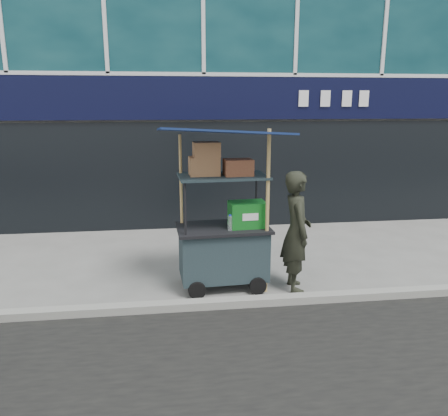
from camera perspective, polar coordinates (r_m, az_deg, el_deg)
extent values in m
plane|color=slate|center=(6.51, 0.55, -12.00)|extent=(80.00, 80.00, 0.00)
cube|color=gray|center=(6.31, 0.80, -12.29)|extent=(80.00, 0.18, 0.12)
cube|color=black|center=(9.71, -2.61, 14.11)|extent=(15.68, 0.06, 0.90)
cube|color=black|center=(9.88, -2.52, 4.20)|extent=(15.68, 0.04, 2.40)
cube|color=#1A282C|center=(6.80, -0.13, -5.89)|extent=(1.35, 0.83, 0.76)
cylinder|color=black|center=(6.52, -3.52, -10.73)|extent=(0.26, 0.07, 0.26)
cylinder|color=black|center=(6.68, 4.45, -10.13)|extent=(0.26, 0.07, 0.26)
cube|color=black|center=(6.67, -0.13, -2.61)|extent=(1.44, 0.93, 0.04)
cylinder|color=black|center=(6.18, -5.08, -0.26)|extent=(0.03, 0.03, 0.82)
cylinder|color=black|center=(6.40, 5.70, 0.20)|extent=(0.03, 0.03, 0.82)
cylinder|color=black|center=(6.81, -5.60, 1.04)|extent=(0.03, 0.03, 0.82)
cylinder|color=black|center=(7.01, 4.23, 1.43)|extent=(0.03, 0.03, 0.82)
cube|color=#1A282C|center=(6.49, -0.13, 4.16)|extent=(1.35, 0.83, 0.03)
cylinder|color=#AC874E|center=(6.42, 5.68, -0.75)|extent=(0.06, 0.06, 2.46)
cylinder|color=#AC874E|center=(6.85, -5.57, -0.30)|extent=(0.05, 0.05, 2.35)
cube|color=#0C1C48|center=(6.42, -0.13, 9.94)|extent=(1.93, 1.41, 0.22)
cube|color=#10661B|center=(6.64, 3.08, -0.81)|extent=(0.57, 0.41, 0.38)
cylinder|color=silver|center=(6.44, 0.79, -2.00)|extent=(0.08, 0.08, 0.22)
cylinder|color=#1B35D0|center=(6.41, 0.80, -0.96)|extent=(0.04, 0.04, 0.02)
cube|color=brown|center=(6.48, -2.61, 5.50)|extent=(0.45, 0.35, 0.27)
cube|color=olive|center=(6.46, 1.87, 5.33)|extent=(0.43, 0.33, 0.24)
cube|color=brown|center=(6.43, -2.31, 7.65)|extent=(0.40, 0.30, 0.22)
imported|color=black|center=(6.67, 9.43, -3.04)|extent=(0.47, 0.69, 1.85)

